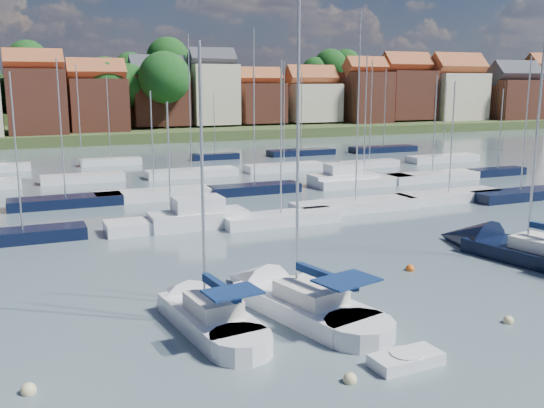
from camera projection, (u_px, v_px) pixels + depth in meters
name	position (u px, v px, depth m)	size (l,w,h in m)	color
ground	(194.00, 182.00, 64.08)	(260.00, 260.00, 0.00)	#4E616A
sailboat_left	(201.00, 313.00, 26.64)	(3.58, 9.70, 12.98)	silver
sailboat_centre	(286.00, 299.00, 28.41)	(5.60, 11.52, 15.16)	silver
sailboat_navy	(510.00, 250.00, 36.70)	(5.95, 13.02, 17.41)	black
tender	(406.00, 360.00, 22.45)	(2.79, 1.42, 0.59)	silver
buoy_a	(29.00, 393.00, 20.48)	(0.54, 0.54, 0.54)	beige
buoy_b	(350.00, 382.00, 21.23)	(0.50, 0.50, 0.50)	beige
buoy_c	(349.00, 338.00, 24.88)	(0.51, 0.51, 0.51)	#D85914
buoy_d	(508.00, 323.00, 26.47)	(0.45, 0.45, 0.45)	beige
buoy_e	(410.00, 270.00, 33.87)	(0.50, 0.50, 0.50)	#D85914
marina_field	(226.00, 184.00, 60.34)	(79.62, 41.41, 15.93)	silver
far_shore_town	(99.00, 107.00, 147.69)	(212.46, 90.00, 22.27)	#3C4A25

